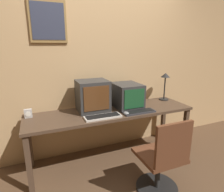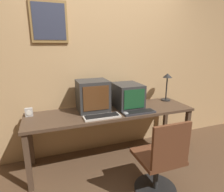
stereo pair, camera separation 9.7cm
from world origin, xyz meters
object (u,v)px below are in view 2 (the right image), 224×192
at_px(desk_clock, 29,112).
at_px(desk_lamp, 167,81).
at_px(monitor_left, 93,96).
at_px(mouse_near_keyboard, 126,113).
at_px(keyboard_main, 102,117).
at_px(keyboard_side, 139,112).
at_px(monitor_right, 127,96).
at_px(office_chair, 160,163).

distance_m(desk_clock, desk_lamp, 2.01).
distance_m(monitor_left, desk_lamp, 1.20).
bearing_deg(mouse_near_keyboard, keyboard_main, 176.50).
relative_size(keyboard_side, desk_clock, 4.10).
bearing_deg(keyboard_main, desk_lamp, 17.14).
distance_m(monitor_right, desk_lamp, 0.73).
xyz_separation_m(monitor_left, mouse_near_keyboard, (0.34, -0.32, -0.18)).
relative_size(desk_clock, office_chair, 0.12).
distance_m(monitor_left, desk_clock, 0.81).
relative_size(monitor_right, keyboard_main, 0.96).
bearing_deg(monitor_left, mouse_near_keyboard, -43.11).
bearing_deg(monitor_right, keyboard_side, -82.11).
bearing_deg(desk_lamp, monitor_left, -177.09).
height_order(keyboard_main, desk_clock, desk_clock).
bearing_deg(monitor_left, monitor_right, -4.64).
distance_m(desk_clock, office_chair, 1.64).
height_order(keyboard_side, desk_lamp, desk_lamp).
xyz_separation_m(mouse_near_keyboard, desk_clock, (-1.13, 0.36, 0.03)).
bearing_deg(monitor_right, monitor_left, 175.36).
height_order(mouse_near_keyboard, office_chair, office_chair).
xyz_separation_m(monitor_left, monitor_right, (0.48, -0.04, -0.04)).
distance_m(keyboard_side, desk_lamp, 0.83).
distance_m(keyboard_main, office_chair, 0.83).
relative_size(keyboard_main, desk_clock, 4.27).
bearing_deg(keyboard_main, desk_clock, 157.33).
relative_size(mouse_near_keyboard, desk_lamp, 0.24).
height_order(keyboard_side, desk_clock, desk_clock).
height_order(monitor_right, desk_lamp, desk_lamp).
height_order(desk_lamp, office_chair, desk_lamp).
relative_size(keyboard_main, mouse_near_keyboard, 4.31).
bearing_deg(monitor_left, office_chair, -61.47).
bearing_deg(desk_clock, monitor_right, -3.86).
distance_m(monitor_left, monitor_right, 0.49).
xyz_separation_m(desk_lamp, office_chair, (-0.71, -0.95, -0.66)).
xyz_separation_m(monitor_right, mouse_near_keyboard, (-0.15, -0.28, -0.15)).
height_order(mouse_near_keyboard, desk_clock, desk_clock).
height_order(keyboard_main, desk_lamp, desk_lamp).
distance_m(keyboard_main, mouse_near_keyboard, 0.31).
height_order(monitor_left, office_chair, monitor_left).
bearing_deg(desk_lamp, keyboard_side, -150.88).
bearing_deg(keyboard_main, monitor_right, 29.83).
bearing_deg(mouse_near_keyboard, keyboard_side, 0.50).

